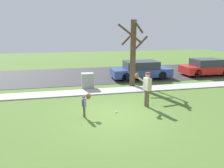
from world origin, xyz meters
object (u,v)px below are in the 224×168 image
(person_adult, at_px, (146,86))
(utility_cabinet, at_px, (88,81))
(parked_wagon_blue, at_px, (141,70))
(parked_hatchback_red, at_px, (206,67))
(person_child, at_px, (85,102))
(baseball, at_px, (116,112))
(street_tree_near, at_px, (133,51))

(person_adult, height_order, utility_cabinet, person_adult)
(parked_wagon_blue, relative_size, parked_hatchback_red, 1.12)
(person_child, height_order, parked_hatchback_red, parked_hatchback_red)
(baseball, bearing_deg, person_child, -173.47)
(parked_hatchback_red, bearing_deg, person_child, 32.03)
(person_child, xyz_separation_m, parked_hatchback_red, (10.42, 6.52, 0.00))
(person_adult, relative_size, parked_wagon_blue, 0.37)
(parked_hatchback_red, bearing_deg, baseball, 35.15)
(street_tree_near, height_order, parked_wagon_blue, street_tree_near)
(person_child, relative_size, parked_wagon_blue, 0.22)
(person_adult, xyz_separation_m, utility_cabinet, (-2.44, 3.85, -0.56))
(baseball, relative_size, parked_hatchback_red, 0.02)
(street_tree_near, xyz_separation_m, parked_hatchback_red, (6.92, 2.00, -1.62))
(person_adult, distance_m, street_tree_near, 4.13)
(baseball, xyz_separation_m, parked_hatchback_red, (9.03, 6.36, 0.62))
(person_adult, bearing_deg, utility_cabinet, -69.88)
(baseball, bearing_deg, parked_hatchback_red, 35.15)
(person_adult, bearing_deg, person_child, -0.45)
(baseball, height_order, street_tree_near, street_tree_near)
(parked_wagon_blue, bearing_deg, street_tree_near, 56.86)
(baseball, distance_m, street_tree_near, 5.34)
(person_child, distance_m, street_tree_near, 5.95)
(utility_cabinet, xyz_separation_m, street_tree_near, (2.98, 0.05, 1.79))
(person_child, bearing_deg, person_adult, -0.45)
(person_child, relative_size, parked_hatchback_red, 0.25)
(person_adult, relative_size, utility_cabinet, 1.69)
(baseball, distance_m, parked_hatchback_red, 11.06)
(utility_cabinet, xyz_separation_m, parked_hatchback_red, (9.90, 2.05, 0.16))
(baseball, xyz_separation_m, utility_cabinet, (-0.87, 4.31, 0.46))
(utility_cabinet, height_order, parked_hatchback_red, parked_hatchback_red)
(baseball, bearing_deg, utility_cabinet, 101.37)
(person_adult, height_order, parked_hatchback_red, person_adult)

